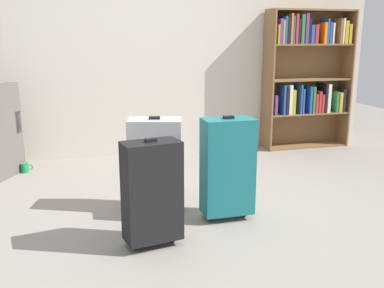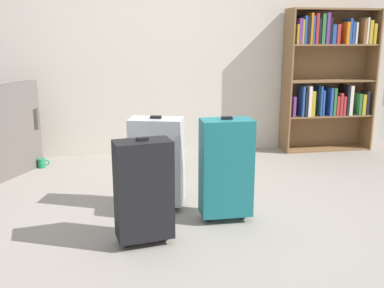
# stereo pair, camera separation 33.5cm
# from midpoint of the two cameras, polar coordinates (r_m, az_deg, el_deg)

# --- Properties ---
(ground_plane) EXTENTS (9.77, 9.77, 0.00)m
(ground_plane) POSITION_cam_midpoint_polar(r_m,az_deg,el_deg) (3.32, 2.74, -10.18)
(ground_plane) COLOR gray
(back_wall) EXTENTS (5.58, 0.10, 2.60)m
(back_wall) POSITION_cam_midpoint_polar(r_m,az_deg,el_deg) (5.12, -2.26, 13.22)
(back_wall) COLOR beige
(back_wall) RESTS_ON ground
(bookshelf) EXTENTS (1.06, 0.29, 1.65)m
(bookshelf) POSITION_cam_midpoint_polar(r_m,az_deg,el_deg) (5.55, 18.78, 8.58)
(bookshelf) COLOR brown
(bookshelf) RESTS_ON ground
(mug) EXTENTS (0.12, 0.08, 0.10)m
(mug) POSITION_cam_midpoint_polar(r_m,az_deg,el_deg) (4.85, -16.88, -2.40)
(mug) COLOR #1E7F4C
(mug) RESTS_ON ground
(suitcase_silver) EXTENTS (0.46, 0.33, 0.75)m
(suitcase_silver) POSITION_cam_midpoint_polar(r_m,az_deg,el_deg) (3.47, -1.81, -2.26)
(suitcase_silver) COLOR #B7BABF
(suitcase_silver) RESTS_ON ground
(suitcase_teal) EXTENTS (0.37, 0.21, 0.79)m
(suitcase_teal) POSITION_cam_midpoint_polar(r_m,az_deg,el_deg) (3.27, 7.33, -3.07)
(suitcase_teal) COLOR #19666B
(suitcase_teal) RESTS_ON ground
(suitcase_black) EXTENTS (0.39, 0.26, 0.72)m
(suitcase_black) POSITION_cam_midpoint_polar(r_m,az_deg,el_deg) (2.88, -2.93, -5.97)
(suitcase_black) COLOR black
(suitcase_black) RESTS_ON ground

